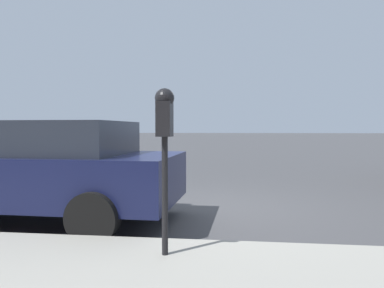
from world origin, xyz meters
name	(u,v)px	position (x,y,z in m)	size (l,w,h in m)	color
ground_plane	(193,209)	(0.00, 0.00, 0.00)	(220.00, 220.00, 0.00)	#424244
parking_meter	(165,128)	(-2.74, -0.05, 1.39)	(0.21, 0.19, 1.63)	black
car_navy	(38,168)	(-1.09, 2.20, 0.79)	(2.23, 4.28, 1.49)	#14193D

